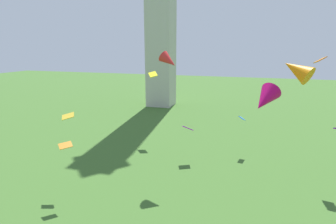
# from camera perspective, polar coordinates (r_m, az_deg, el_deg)

# --- Properties ---
(kite_flying_0) EXTENTS (0.92, 1.30, 0.75)m
(kite_flying_0) POSITION_cam_1_polar(r_m,az_deg,el_deg) (33.96, 15.81, -1.32)
(kite_flying_0) COLOR blue
(kite_flying_1) EXTENTS (1.52, 1.15, 0.81)m
(kite_flying_1) POSITION_cam_1_polar(r_m,az_deg,el_deg) (31.04, 4.31, -3.53)
(kite_flying_1) COLOR #C910EE
(kite_flying_3) EXTENTS (1.36, 1.12, 0.64)m
(kite_flying_3) POSITION_cam_1_polar(r_m,az_deg,el_deg) (26.30, -20.95, -0.83)
(kite_flying_3) COLOR yellow
(kite_flying_4) EXTENTS (1.26, 1.25, 0.44)m
(kite_flying_4) POSITION_cam_1_polar(r_m,az_deg,el_deg) (24.37, -21.44, -6.77)
(kite_flying_4) COLOR orange
(kite_flying_5) EXTENTS (2.68, 3.08, 2.45)m
(kite_flying_5) POSITION_cam_1_polar(r_m,az_deg,el_deg) (20.88, 20.31, 2.56)
(kite_flying_5) COLOR #B20758
(kite_flying_7) EXTENTS (1.74, 1.78, 0.81)m
(kite_flying_7) POSITION_cam_1_polar(r_m,az_deg,el_deg) (37.67, -3.31, 8.20)
(kite_flying_7) COLOR yellow
(kite_flying_8) EXTENTS (0.97, 1.54, 0.79)m
(kite_flying_8) POSITION_cam_1_polar(r_m,az_deg,el_deg) (30.88, 30.21, 9.77)
(kite_flying_8) COLOR orange
(kite_flying_9) EXTENTS (2.35, 1.74, 1.94)m
(kite_flying_9) POSITION_cam_1_polar(r_m,az_deg,el_deg) (26.98, 0.19, 11.11)
(kite_flying_9) COLOR red
(kite_flying_10) EXTENTS (2.95, 2.58, 2.26)m
(kite_flying_10) POSITION_cam_1_polar(r_m,az_deg,el_deg) (22.71, 26.22, 8.29)
(kite_flying_10) COLOR orange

